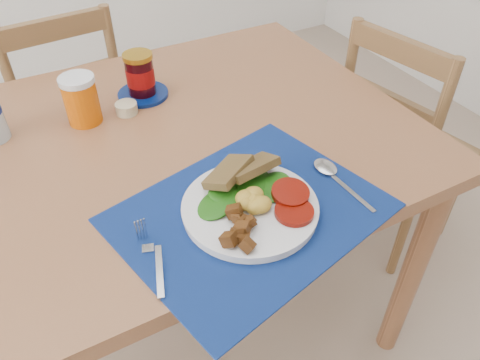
# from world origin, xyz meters

# --- Properties ---
(table) EXTENTS (1.40, 0.90, 0.75)m
(table) POSITION_xyz_m (0.00, 0.20, 0.67)
(table) COLOR brown
(table) RESTS_ON ground
(chair_far) EXTENTS (0.42, 0.40, 1.04)m
(chair_far) POSITION_xyz_m (-0.01, 0.88, 0.53)
(chair_far) COLOR #52391D
(chair_far) RESTS_ON ground
(chair_end) EXTENTS (0.43, 0.45, 1.04)m
(chair_end) POSITION_xyz_m (0.91, 0.20, 0.53)
(chair_end) COLOR #52391D
(chair_end) RESTS_ON ground
(placemat) EXTENTS (0.56, 0.48, 0.00)m
(placemat) POSITION_xyz_m (0.16, -0.12, 0.75)
(placemat) COLOR black
(placemat) RESTS_ON table
(breakfast_plate) EXTENTS (0.26, 0.26, 0.06)m
(breakfast_plate) POSITION_xyz_m (0.16, -0.12, 0.77)
(breakfast_plate) COLOR silver
(breakfast_plate) RESTS_ON placemat
(fork) EXTENTS (0.05, 0.16, 0.00)m
(fork) POSITION_xyz_m (-0.04, -0.14, 0.76)
(fork) COLOR #B2B5BA
(fork) RESTS_ON placemat
(spoon) EXTENTS (0.04, 0.18, 0.01)m
(spoon) POSITION_xyz_m (0.37, -0.11, 0.76)
(spoon) COLOR #B2B5BA
(spoon) RESTS_ON placemat
(juice_glass) EXTENTS (0.08, 0.08, 0.11)m
(juice_glass) POSITION_xyz_m (-0.03, 0.35, 0.81)
(juice_glass) COLOR #D45705
(juice_glass) RESTS_ON table
(ramekin) EXTENTS (0.05, 0.05, 0.03)m
(ramekin) POSITION_xyz_m (0.07, 0.34, 0.76)
(ramekin) COLOR #BFB28C
(ramekin) RESTS_ON table
(jam_on_saucer) EXTENTS (0.13, 0.13, 0.12)m
(jam_on_saucer) POSITION_xyz_m (0.13, 0.40, 0.80)
(jam_on_saucer) COLOR #051A59
(jam_on_saucer) RESTS_ON table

